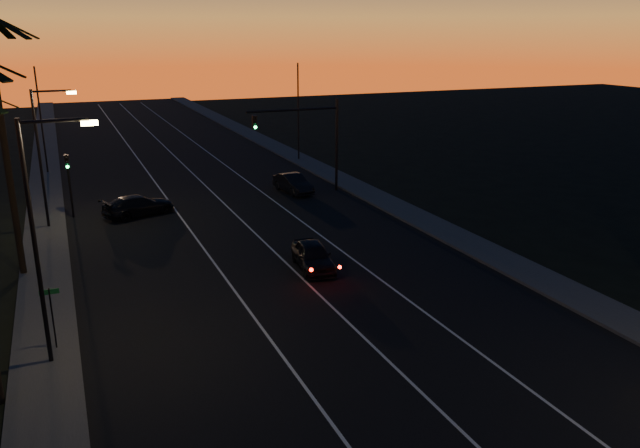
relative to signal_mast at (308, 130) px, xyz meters
name	(u,v)px	position (x,y,z in m)	size (l,w,h in m)	color
road	(257,244)	(-7.14, -9.99, -4.78)	(20.00, 170.00, 0.01)	black
sidewalk_left	(46,271)	(-18.34, -9.99, -4.70)	(2.40, 170.00, 0.16)	#31312F
sidewalk_right	(425,221)	(4.06, -9.99, -4.70)	(2.40, 170.00, 0.16)	#31312F
lane_stripe_left	(206,251)	(-10.14, -9.99, -4.76)	(0.12, 160.00, 0.01)	silver
lane_stripe_mid	(266,243)	(-6.64, -9.99, -4.76)	(0.12, 160.00, 0.01)	silver
lane_stripe_right	(321,236)	(-3.14, -9.99, -4.76)	(0.12, 160.00, 0.01)	silver
palm_far	(1,123)	(-19.34, -9.99, 2.83)	(4.25, 4.16, 12.53)	black
streetlight_left_near	(42,225)	(-17.84, -19.99, 0.54)	(2.55, 0.26, 9.00)	black
streetlight_left_far	(44,147)	(-17.82, -1.99, 0.28)	(2.55, 0.26, 8.50)	black
street_sign	(52,311)	(-17.94, -18.99, -3.13)	(0.70, 0.06, 2.60)	black
signal_mast	(308,130)	(0.00, 0.00, 0.00)	(7.10, 0.41, 7.00)	black
signal_post	(68,174)	(-16.64, -0.01, -1.89)	(0.28, 0.37, 4.20)	black
far_pole_left	(41,121)	(-18.14, 15.01, -0.28)	(0.14, 0.14, 9.00)	black
far_pole_right	(298,113)	(3.86, 12.01, -0.28)	(0.14, 0.14, 9.00)	black
lead_car	(313,256)	(-5.63, -14.78, -4.07)	(2.23, 4.76, 1.40)	black
right_car	(293,183)	(-0.97, 0.60, -4.07)	(1.99, 4.39, 1.40)	black
cross_car	(139,205)	(-12.58, -1.30, -4.08)	(5.14, 3.39, 1.38)	black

